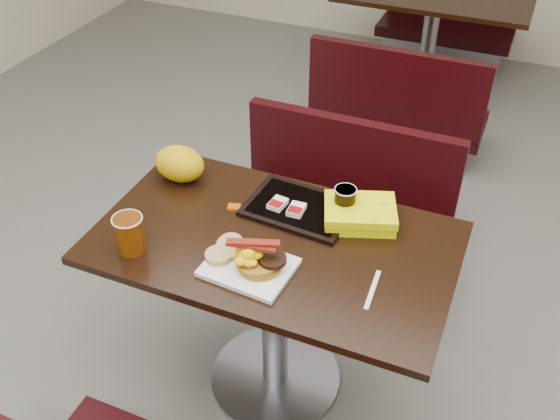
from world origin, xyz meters
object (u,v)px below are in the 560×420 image
at_px(hashbrown_sleeve_left, 278,204).
at_px(hashbrown_sleeve_right, 296,210).
at_px(table_far, 428,48).
at_px(coffee_cup_far, 345,201).
at_px(clamshell, 360,214).
at_px(bench_far_n, 448,14).
at_px(table_near, 275,316).
at_px(bench_near_n, 336,212).
at_px(paper_bag, 180,164).
at_px(knife, 373,290).
at_px(coffee_cup_near, 130,234).
at_px(platter, 249,267).
at_px(bench_far_s, 402,96).
at_px(fork, 231,250).
at_px(pancake_stack, 260,263).
at_px(tray, 299,208).

relative_size(hashbrown_sleeve_left, hashbrown_sleeve_right, 0.98).
xyz_separation_m(table_far, coffee_cup_far, (0.17, -2.39, 0.44)).
distance_m(hashbrown_sleeve_right, clamshell, 0.22).
distance_m(bench_far_n, hashbrown_sleeve_left, 3.17).
bearing_deg(clamshell, table_near, -158.64).
xyz_separation_m(bench_near_n, hashbrown_sleeve_left, (-0.05, -0.55, 0.42)).
distance_m(table_far, paper_bag, 2.50).
height_order(knife, coffee_cup_far, coffee_cup_far).
bearing_deg(table_far, coffee_cup_near, -98.25).
bearing_deg(platter, hashbrown_sleeve_left, 100.54).
bearing_deg(knife, bench_far_n, -176.84).
bearing_deg(bench_far_s, bench_far_n, 90.00).
height_order(bench_far_s, hashbrown_sleeve_left, hashbrown_sleeve_left).
bearing_deg(knife, fork, -92.63).
bearing_deg(clamshell, knife, -85.43).
height_order(platter, pancake_stack, pancake_stack).
bearing_deg(hashbrown_sleeve_right, clamshell, 12.72).
xyz_separation_m(bench_near_n, hashbrown_sleeve_right, (0.02, -0.55, 0.42)).
height_order(platter, clamshell, clamshell).
relative_size(bench_near_n, pancake_stack, 7.14).
xyz_separation_m(platter, tray, (0.04, 0.34, 0.00)).
relative_size(table_near, bench_near_n, 1.20).
bearing_deg(pancake_stack, bench_near_n, 91.14).
bearing_deg(bench_near_n, bench_far_n, 90.00).
height_order(coffee_cup_far, paper_bag, paper_bag).
bearing_deg(bench_far_s, table_near, -90.00).
relative_size(coffee_cup_near, tray, 0.35).
distance_m(platter, fork, 0.11).
relative_size(table_far, tray, 3.28).
bearing_deg(table_near, hashbrown_sleeve_right, 82.09).
relative_size(table_near, platter, 4.41).
bearing_deg(bench_near_n, paper_bag, -132.09).
distance_m(fork, paper_bag, 0.46).
height_order(table_far, bench_far_n, table_far).
distance_m(bench_near_n, bench_far_s, 1.20).
bearing_deg(paper_bag, table_near, -22.08).
bearing_deg(fork, table_near, 11.39).
distance_m(bench_near_n, coffee_cup_far, 0.69).
distance_m(knife, hashbrown_sleeve_left, 0.49).
relative_size(bench_near_n, clamshell, 4.12).
distance_m(pancake_stack, hashbrown_sleeve_right, 0.30).
relative_size(table_far, hashbrown_sleeve_left, 17.11).
bearing_deg(hashbrown_sleeve_left, table_near, -63.66).
bearing_deg(hashbrown_sleeve_right, pancake_stack, -92.60).
bearing_deg(paper_bag, table_far, 79.14).
relative_size(table_near, coffee_cup_near, 9.27).
height_order(fork, paper_bag, paper_bag).
xyz_separation_m(table_far, fork, (-0.11, -2.70, 0.38)).
xyz_separation_m(table_far, bench_far_s, (0.00, -0.70, -0.02)).
height_order(pancake_stack, paper_bag, paper_bag).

